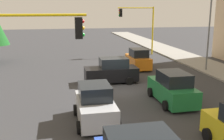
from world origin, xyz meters
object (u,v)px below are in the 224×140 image
Objects in this scene: street_lamp_curbside at (212,24)px; car_black at (112,71)px; traffic_signal_near_right at (26,50)px; car_green at (172,88)px; car_orange at (138,60)px; traffic_signal_far_left at (139,21)px; car_silver at (95,105)px.

car_black is (1.61, -9.41, -3.45)m from street_lamp_curbside.
street_lamp_curbside is 1.70× the size of car_black.
street_lamp_curbside is at bearing 99.71° from car_black.
traffic_signal_near_right is 17.73m from street_lamp_curbside.
car_green is (6.92, -6.65, -3.45)m from street_lamp_curbside.
traffic_signal_near_right is 15.57m from car_orange.
traffic_signal_far_left is 21.24m from car_silver.
street_lamp_curbside is 1.89× the size of car_orange.
car_black is 1.12× the size of car_orange.
traffic_signal_near_right is at bearing -71.91° from car_green.
car_black is at bearing 145.59° from traffic_signal_near_right.
traffic_signal_far_left is at bearing -161.56° from street_lamp_curbside.
traffic_signal_far_left is at bearing 150.26° from traffic_signal_near_right.
traffic_signal_near_right is 0.80× the size of street_lamp_curbside.
traffic_signal_near_right is at bearing -34.41° from car_black.
street_lamp_curbside is at bearing 65.25° from car_orange.
car_black is 1.14× the size of car_silver.
traffic_signal_near_right is at bearing -76.83° from car_silver.
car_silver is at bearing -69.04° from car_green.
traffic_signal_near_right is 9.20m from car_green.
car_silver is (7.27, -2.36, -0.00)m from car_black.
street_lamp_curbside is at bearing 136.15° from car_green.
street_lamp_curbside is 10.19m from car_green.
car_orange and car_green have the same top height.
car_orange is at bearing 143.91° from traffic_signal_near_right.
street_lamp_curbside reaches higher than car_black.
car_orange is (-2.72, -5.90, -3.45)m from street_lamp_curbside.
traffic_signal_near_right is (20.00, -11.43, -0.20)m from traffic_signal_far_left.
car_silver is at bearing -26.82° from car_orange.
traffic_signal_far_left reaches higher than car_black.
car_silver is at bearing -23.31° from traffic_signal_far_left.
car_black is 7.64m from car_silver.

